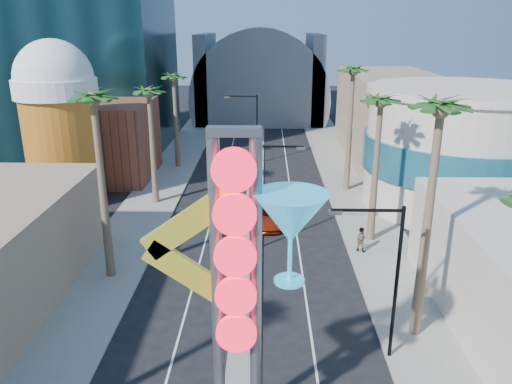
# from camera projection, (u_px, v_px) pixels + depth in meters

# --- Properties ---
(sidewalk_west) EXTENTS (5.00, 100.00, 0.15)m
(sidewalk_west) POSITION_uv_depth(u_px,v_px,m) (162.00, 185.00, 50.53)
(sidewalk_west) COLOR gray
(sidewalk_west) RESTS_ON ground
(sidewalk_east) EXTENTS (5.00, 100.00, 0.15)m
(sidewalk_east) POSITION_uv_depth(u_px,v_px,m) (350.00, 186.00, 50.17)
(sidewalk_east) COLOR gray
(sidewalk_east) RESTS_ON ground
(median) EXTENTS (1.60, 84.00, 0.15)m
(median) POSITION_uv_depth(u_px,v_px,m) (256.00, 177.00, 53.19)
(median) COLOR gray
(median) RESTS_ON ground
(brick_filler_west) EXTENTS (10.00, 10.00, 8.00)m
(brick_filler_west) POSITION_uv_depth(u_px,v_px,m) (103.00, 141.00, 52.23)
(brick_filler_west) COLOR brown
(brick_filler_west) RESTS_ON ground
(filler_east) EXTENTS (10.00, 20.00, 10.00)m
(filler_east) POSITION_uv_depth(u_px,v_px,m) (389.00, 115.00, 60.76)
(filler_east) COLOR #978061
(filler_east) RESTS_ON ground
(beer_mug) EXTENTS (7.00, 7.00, 14.50)m
(beer_mug) POSITION_uv_depth(u_px,v_px,m) (59.00, 118.00, 43.44)
(beer_mug) COLOR #AF6D17
(beer_mug) RESTS_ON ground
(turquoise_building) EXTENTS (16.60, 16.60, 10.60)m
(turquoise_building) POSITION_uv_depth(u_px,v_px,m) (459.00, 149.00, 43.61)
(turquoise_building) COLOR beige
(turquoise_building) RESTS_ON ground
(canopy) EXTENTS (22.00, 16.00, 22.00)m
(canopy) POSITION_uv_depth(u_px,v_px,m) (260.00, 94.00, 84.00)
(canopy) COLOR slate
(canopy) RESTS_ON ground
(neon_sign) EXTENTS (6.53, 2.60, 12.55)m
(neon_sign) POSITION_uv_depth(u_px,v_px,m) (259.00, 273.00, 17.69)
(neon_sign) COLOR gray
(neon_sign) RESTS_ON ground
(streetlight_0) EXTENTS (3.79, 0.25, 8.00)m
(streetlight_0) POSITION_uv_depth(u_px,v_px,m) (259.00, 187.00, 34.60)
(streetlight_0) COLOR black
(streetlight_0) RESTS_ON ground
(streetlight_1) EXTENTS (3.79, 0.25, 8.00)m
(streetlight_1) POSITION_uv_depth(u_px,v_px,m) (252.00, 122.00, 57.33)
(streetlight_1) COLOR black
(streetlight_1) RESTS_ON ground
(streetlight_2) EXTENTS (3.45, 0.25, 8.00)m
(streetlight_2) POSITION_uv_depth(u_px,v_px,m) (388.00, 270.00, 23.14)
(streetlight_2) COLOR black
(streetlight_2) RESTS_ON ground
(palm_1) EXTENTS (2.40, 2.40, 12.70)m
(palm_1) POSITION_uv_depth(u_px,v_px,m) (94.00, 111.00, 29.08)
(palm_1) COLOR brown
(palm_1) RESTS_ON ground
(palm_2) EXTENTS (2.40, 2.40, 11.20)m
(palm_2) POSITION_uv_depth(u_px,v_px,m) (149.00, 99.00, 42.76)
(palm_2) COLOR brown
(palm_2) RESTS_ON ground
(palm_3) EXTENTS (2.40, 2.40, 11.20)m
(palm_3) POSITION_uv_depth(u_px,v_px,m) (174.00, 83.00, 54.11)
(palm_3) COLOR brown
(palm_3) RESTS_ON ground
(palm_5) EXTENTS (2.40, 2.40, 13.20)m
(palm_5) POSITION_uv_depth(u_px,v_px,m) (439.00, 125.00, 22.91)
(palm_5) COLOR brown
(palm_5) RESTS_ON ground
(palm_6) EXTENTS (2.40, 2.40, 11.70)m
(palm_6) POSITION_uv_depth(u_px,v_px,m) (380.00, 110.00, 34.70)
(palm_6) COLOR brown
(palm_6) RESTS_ON ground
(palm_7) EXTENTS (2.40, 2.40, 12.70)m
(palm_7) POSITION_uv_depth(u_px,v_px,m) (353.00, 79.00, 45.77)
(palm_7) COLOR brown
(palm_7) RESTS_ON ground
(red_pickup) EXTENTS (2.76, 5.44, 1.47)m
(red_pickup) POSITION_uv_depth(u_px,v_px,m) (267.00, 216.00, 40.73)
(red_pickup) COLOR maroon
(red_pickup) RESTS_ON ground
(pedestrian_b) EXTENTS (1.10, 1.02, 1.80)m
(pedestrian_b) POSITION_uv_depth(u_px,v_px,m) (361.00, 239.00, 35.64)
(pedestrian_b) COLOR gray
(pedestrian_b) RESTS_ON sidewalk_east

